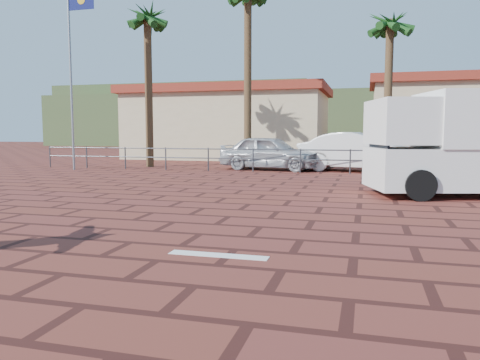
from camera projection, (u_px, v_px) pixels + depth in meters
The scene contains 13 objects.
ground at pixel (200, 234), 7.75m from camera, with size 120.00×120.00×0.00m, color maroon.
paint_stripe at pixel (218, 255), 6.42m from camera, with size 1.40×0.22×0.01m, color white.
guardrail at pixel (300, 156), 19.20m from camera, with size 24.06×0.06×1.00m.
flagpole at pixel (73, 64), 20.41m from camera, with size 1.30×0.10×8.00m.
palm_far_left at pixel (147, 22), 21.96m from camera, with size 2.40×2.40×8.25m.
palm_center at pixel (390, 28), 21.07m from camera, with size 2.40×2.40×7.75m.
building_west at pixel (229, 123), 30.20m from camera, with size 12.60×7.60×4.50m.
building_east at pixel (459, 118), 28.45m from camera, with size 10.60×6.60×5.00m.
hill_front at pixel (345, 121), 55.44m from camera, with size 70.00×18.00×6.00m, color #384C28.
hill_back at pixel (190, 115), 66.83m from camera, with size 35.00×14.00×8.00m, color #384C28.
campervan at pixel (475, 142), 12.32m from camera, with size 5.64×3.48×2.72m.
car_silver at pixel (270, 153), 20.80m from camera, with size 1.81×4.49×1.53m, color #ADB0B5.
car_white at pixel (359, 152), 19.91m from camera, with size 1.77×5.07×1.67m, color white.
Camera 1 is at (2.63, -7.18, 1.69)m, focal length 35.00 mm.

